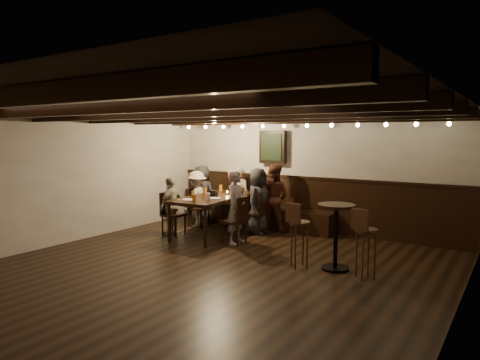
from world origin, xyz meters
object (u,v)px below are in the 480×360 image
Objects in this scene: chair_left_near at (198,215)px; person_right_far at (236,207)px; person_bench_centre at (240,196)px; person_left_far at (171,206)px; dining_table at (215,199)px; chair_right_far at (235,229)px; high_top_table at (336,227)px; chair_right_near at (256,220)px; person_left_near at (197,199)px; person_right_near at (258,201)px; chair_left_far at (173,222)px; bar_stool_right at (365,252)px; bar_stool_left at (299,243)px; person_bench_right at (274,197)px; person_bench_left at (202,194)px.

chair_left_near is 0.62× the size of person_right_far.
person_bench_centre is 1.10× the size of person_left_far.
dining_table is 2.45× the size of chair_right_far.
high_top_table is (2.14, -0.46, 0.38)m from chair_right_far.
person_left_near is (-1.46, -0.14, 0.35)m from chair_right_near.
person_right_far is (1.49, 0.14, 0.10)m from person_left_far.
person_right_near is at bearing 148.14° from high_top_table.
person_right_far reaches higher than dining_table.
person_left_far is (0.08, -0.90, -0.03)m from person_left_near.
chair_left_far is at bearing 121.51° from person_right_near.
person_right_near is 3.11m from bar_stool_right.
person_left_near is at bearing 161.63° from high_top_table.
person_left_far reaches higher than chair_left_far.
high_top_table is (2.23, -1.36, 0.38)m from chair_right_near.
person_right_near is at bearing 151.28° from bar_stool_left.
chair_right_far is at bearing -180.00° from chair_right_near.
dining_table is at bearing 59.04° from person_left_near.
dining_table is 2.15× the size of bar_stool_right.
high_top_table is at bearing 66.33° from person_left_near.
person_right_near is at bearing 120.96° from person_left_far.
chair_right_near is 0.87× the size of bar_stool_left.
person_bench_centre is 1.31× the size of high_top_table.
bar_stool_left reaches higher than high_top_table.
person_bench_right is 3.27m from bar_stool_right.
bar_stool_right is at bearing -124.73° from person_right_near.
chair_right_near is at bearing 90.00° from chair_left_near.
person_bench_centre is (-0.85, 1.43, 0.38)m from chair_right_far.
person_left_near reaches higher than dining_table.
person_right_far is (0.03, 0.00, 0.42)m from chair_right_far.
person_right_far is 1.77m from bar_stool_left.
high_top_table is (2.11, -0.47, -0.04)m from person_right_far.
bar_stool_right is at bearing -21.72° from dining_table.
person_right_near reaches higher than bar_stool_left.
person_right_near is (-0.11, -0.46, -0.03)m from person_bench_right.
person_bench_left is 1.33× the size of high_top_table.
chair_left_near is 0.96m from person_left_far.
bar_stool_right is at bearing 66.28° from chair_left_near.
person_left_near is (-1.60, -0.60, -0.09)m from person_bench_right.
dining_table is 1.60× the size of person_right_near.
chair_right_near is 1.75m from person_left_far.
high_top_table is 0.99× the size of bar_stool_left.
person_left_far reaches higher than chair_left_near.
person_left_near is at bearing -178.34° from bar_stool_right.
person_right_far is 2.16m from high_top_table.
chair_right_far is 0.67× the size of person_bench_left.
person_bench_right is at bearing -6.34° from person_right_far.
person_bench_centre is 0.91m from person_bench_right.
dining_table is at bearing -176.51° from bar_stool_right.
chair_right_near is at bearing 151.86° from bar_stool_left.
chair_right_near reaches higher than chair_left_far.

